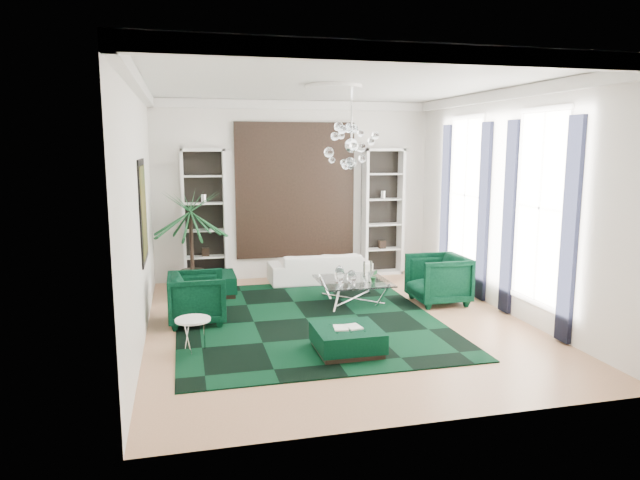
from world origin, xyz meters
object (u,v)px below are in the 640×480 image
object	(u,v)px
armchair_right	(438,279)
ottoman_front	(347,340)
sofa	(319,268)
ottoman_side	(211,285)
side_table	(193,336)
coffee_table	(353,292)
palm	(191,227)
armchair_left	(197,298)

from	to	relation	value
armchair_right	ottoman_front	world-z (taller)	armchair_right
sofa	armchair_right	distance (m)	2.72
armchair_right	ottoman_side	xyz separation A→B (m)	(-4.03, 1.51, -0.24)
side_table	coffee_table	bearing A→B (deg)	33.22
side_table	palm	xyz separation A→B (m)	(0.07, 3.50, 1.05)
ottoman_front	coffee_table	bearing A→B (deg)	71.33
coffee_table	armchair_left	bearing A→B (deg)	-169.17
armchair_right	coffee_table	distance (m)	1.57
ottoman_side	side_table	world-z (taller)	side_table
armchair_right	palm	bearing A→B (deg)	-114.11
palm	armchair_left	bearing A→B (deg)	-89.17
ottoman_side	palm	bearing A→B (deg)	126.42
palm	coffee_table	bearing A→B (deg)	-29.54
ottoman_front	palm	xyz separation A→B (m)	(-2.01, 4.02, 1.11)
ottoman_front	sofa	bearing A→B (deg)	81.67
sofa	ottoman_front	bearing A→B (deg)	81.67
armchair_right	ottoman_front	size ratio (longest dim) A/B	1.10
ottoman_side	ottoman_front	size ratio (longest dim) A/B	1.05
sofa	coffee_table	size ratio (longest dim) A/B	1.70
ottoman_front	side_table	bearing A→B (deg)	165.96
sofa	armchair_right	bearing A→B (deg)	129.51
armchair_right	armchair_left	bearing A→B (deg)	-87.45
armchair_left	armchair_right	size ratio (longest dim) A/B	0.93
coffee_table	ottoman_side	bearing A→B (deg)	155.04
sofa	armchair_left	distance (m)	3.46
coffee_table	ottoman_side	xyz separation A→B (m)	(-2.51, 1.17, -0.01)
coffee_table	ottoman_front	xyz separation A→B (m)	(-0.82, -2.41, -0.04)
sofa	coffee_table	bearing A→B (deg)	96.73
sofa	armchair_left	xyz separation A→B (m)	(-2.59, -2.28, 0.11)
coffee_table	palm	size ratio (longest dim) A/B	0.48
ottoman_side	ottoman_front	xyz separation A→B (m)	(1.69, -3.58, -0.03)
sofa	palm	world-z (taller)	palm
armchair_left	palm	xyz separation A→B (m)	(-0.03, 2.14, 0.87)
armchair_right	ottoman_side	world-z (taller)	armchair_right
armchair_left	coffee_table	size ratio (longest dim) A/B	0.73
ottoman_front	palm	distance (m)	4.63
ottoman_side	armchair_right	bearing A→B (deg)	-20.55
coffee_table	palm	world-z (taller)	palm
ottoman_side	palm	distance (m)	1.21
armchair_left	coffee_table	distance (m)	2.86
side_table	sofa	bearing A→B (deg)	53.60
armchair_right	ottoman_side	size ratio (longest dim) A/B	1.05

